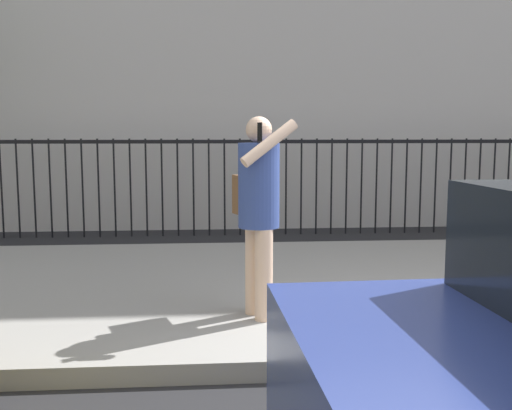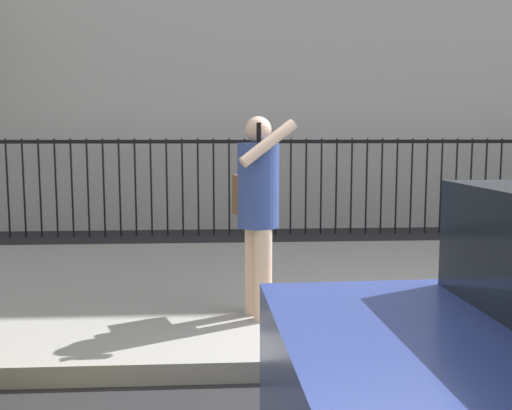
% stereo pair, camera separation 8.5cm
% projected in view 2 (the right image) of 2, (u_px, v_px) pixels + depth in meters
% --- Properties ---
extents(ground_plane, '(60.00, 60.00, 0.00)m').
position_uv_depth(ground_plane, '(483.00, 378.00, 4.09)').
color(ground_plane, black).
extents(sidewalk, '(28.00, 4.40, 0.15)m').
position_uv_depth(sidewalk, '(392.00, 286.00, 6.26)').
color(sidewalk, gray).
rests_on(sidewalk, ground).
extents(iron_fence, '(12.03, 0.04, 1.60)m').
position_uv_depth(iron_fence, '(329.00, 173.00, 9.81)').
color(iron_fence, black).
rests_on(iron_fence, ground).
extents(pedestrian_on_phone, '(0.53, 0.72, 1.67)m').
position_uv_depth(pedestrian_on_phone, '(257.00, 202.00, 4.88)').
color(pedestrian_on_phone, beige).
rests_on(pedestrian_on_phone, sidewalk).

